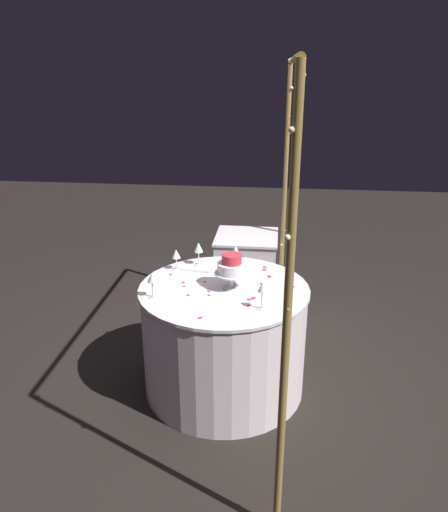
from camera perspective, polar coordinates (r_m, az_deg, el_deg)
ground_plane at (r=3.57m, az=0.00°, el=-14.78°), size 12.00×12.00×0.00m
decorative_arch at (r=2.95m, az=7.41°, el=7.89°), size 2.28×0.06×2.15m
main_table at (r=3.36m, az=0.00°, el=-9.54°), size 1.11×1.11×0.76m
side_table at (r=4.23m, az=2.56°, el=-2.63°), size 0.52×0.52×0.78m
tiered_cake at (r=3.12m, az=0.89°, el=-1.29°), size 0.22×0.22×0.23m
wine_glass_0 at (r=2.87m, az=4.46°, el=-3.86°), size 0.06×0.06×0.17m
wine_glass_1 at (r=3.50m, az=-2.99°, el=0.93°), size 0.07×0.07×0.17m
wine_glass_2 at (r=3.44m, az=-5.59°, el=0.15°), size 0.06×0.06×0.15m
wine_glass_3 at (r=3.46m, az=1.36°, el=0.61°), size 0.06×0.06×0.17m
wine_glass_4 at (r=3.04m, az=-8.33°, el=-2.67°), size 0.06×0.06×0.16m
cake_knife at (r=3.42m, az=-2.57°, el=-1.80°), size 0.06×0.30×0.01m
rose_petal_0 at (r=3.46m, az=4.71°, el=-1.59°), size 0.04×0.04×0.00m
rose_petal_1 at (r=3.21m, az=-4.66°, el=-3.56°), size 0.02×0.03×0.00m
rose_petal_2 at (r=2.96m, az=2.87°, el=-5.76°), size 0.03×0.02×0.00m
rose_petal_3 at (r=3.13m, az=-1.78°, el=-4.12°), size 0.03×0.03×0.00m
rose_petal_4 at (r=3.03m, az=2.91°, el=-5.06°), size 0.03×0.03×0.00m
rose_petal_5 at (r=3.27m, az=-4.76°, el=-3.07°), size 0.03×0.03×0.00m
rose_petal_6 at (r=3.08m, az=7.15°, el=-4.73°), size 0.03×0.03×0.00m
rose_petal_7 at (r=2.82m, az=-2.79°, el=-7.17°), size 0.03×0.04×0.00m
rose_petal_8 at (r=3.05m, az=3.42°, el=-4.91°), size 0.05×0.05×0.00m
rose_petal_9 at (r=3.32m, az=-8.15°, el=-2.79°), size 0.04×0.04×0.00m
rose_petal_10 at (r=3.22m, az=7.99°, el=-3.56°), size 0.03×0.03×0.00m
rose_petal_11 at (r=3.09m, az=-4.18°, el=-4.54°), size 0.03×0.03×0.00m
rose_petal_12 at (r=3.51m, az=4.78°, el=-1.29°), size 0.04×0.04×0.00m
rose_petal_13 at (r=3.36m, az=5.29°, el=-2.37°), size 0.04×0.03×0.00m
rose_petal_14 at (r=3.08m, az=-1.74°, el=-4.58°), size 0.03×0.03×0.00m
rose_petal_15 at (r=3.31m, az=0.61°, el=-2.67°), size 0.03×0.04×0.00m
rose_petal_16 at (r=3.39m, az=-6.21°, el=-2.15°), size 0.03×0.03×0.00m
rose_petal_17 at (r=3.25m, az=4.34°, el=-3.21°), size 0.03×0.03×0.00m
rose_petal_18 at (r=3.27m, az=-2.26°, el=-3.01°), size 0.03×0.03×0.00m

